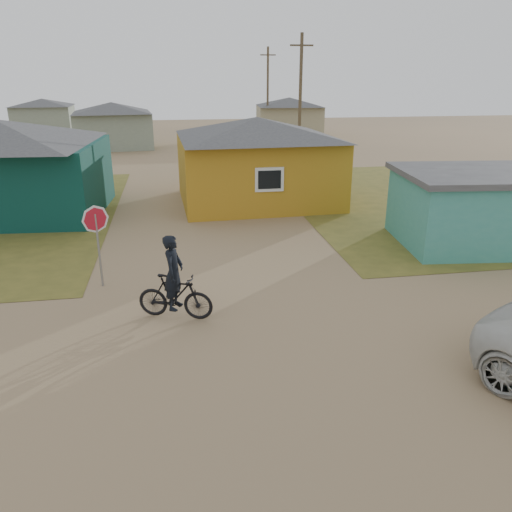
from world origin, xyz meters
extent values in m
plane|color=#987B57|center=(0.00, 0.00, 0.00)|extent=(120.00, 120.00, 0.00)
cube|color=olive|center=(14.00, 13.00, 0.01)|extent=(20.00, 18.00, 0.00)
cube|color=#09332D|center=(-8.50, 13.50, 1.50)|extent=(8.40, 6.54, 3.00)
cube|color=#B5801B|center=(2.50, 14.00, 1.50)|extent=(7.21, 6.24, 3.00)
pyramid|color=#3F3F41|center=(2.50, 14.00, 3.45)|extent=(7.72, 6.76, 0.90)
cube|color=silver|center=(2.50, 10.97, 1.65)|extent=(1.20, 0.06, 1.00)
cube|color=black|center=(2.50, 10.94, 1.65)|extent=(0.95, 0.04, 0.75)
cube|color=teal|center=(9.50, 6.50, 1.20)|extent=(6.39, 4.61, 2.40)
cube|color=#3F3F41|center=(9.50, 6.50, 2.50)|extent=(6.71, 4.93, 0.20)
cube|color=gray|center=(-6.00, 34.00, 1.40)|extent=(6.49, 5.60, 2.80)
pyramid|color=#3F3F41|center=(-6.00, 34.00, 3.20)|extent=(7.04, 6.15, 0.80)
cube|color=#9A916D|center=(10.00, 40.00, 1.40)|extent=(6.41, 5.50, 2.80)
pyramid|color=#3F3F41|center=(10.00, 40.00, 3.20)|extent=(6.95, 6.05, 0.80)
cube|color=gray|center=(-14.00, 46.00, 1.35)|extent=(5.75, 5.28, 2.70)
pyramid|color=#3F3F41|center=(-14.00, 46.00, 3.05)|extent=(6.28, 5.81, 0.70)
cylinder|color=brown|center=(6.50, 22.00, 4.00)|extent=(0.20, 0.20, 8.00)
cube|color=brown|center=(6.50, 22.00, 7.30)|extent=(1.40, 0.10, 0.10)
cylinder|color=brown|center=(7.50, 38.00, 4.00)|extent=(0.20, 0.20, 8.00)
cube|color=brown|center=(7.50, 38.00, 7.30)|extent=(1.40, 0.10, 0.10)
cylinder|color=gray|center=(-3.54, 4.76, 1.07)|extent=(0.06, 0.06, 2.13)
imported|color=black|center=(-1.49, 2.43, 0.57)|extent=(1.97, 1.14, 1.14)
imported|color=black|center=(-1.49, 2.43, 1.21)|extent=(0.65, 0.79, 1.88)
camera|label=1|loc=(-1.35, -8.93, 5.73)|focal=35.00mm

